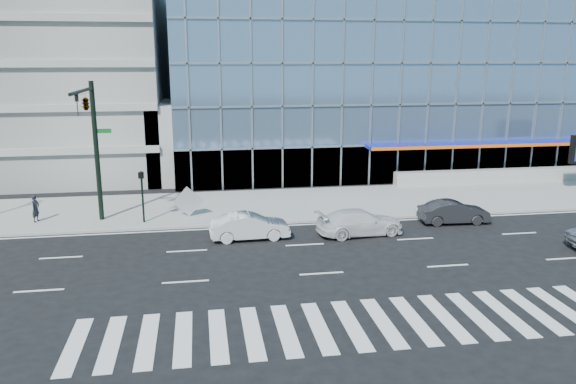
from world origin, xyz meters
name	(u,v)px	position (x,y,z in m)	size (l,w,h in m)	color
ground	(305,245)	(0.00, 0.00, 0.00)	(160.00, 160.00, 0.00)	black
sidewalk	(282,204)	(0.00, 8.00, 0.07)	(120.00, 8.00, 0.15)	gray
theatre_building	(397,77)	(14.00, 26.00, 7.50)	(42.00, 26.00, 15.00)	#6685AA
parking_garage	(22,50)	(-20.00, 26.00, 10.00)	(24.00, 24.00, 20.00)	gray
ramp_block	(189,140)	(-6.00, 18.00, 3.00)	(6.00, 8.00, 6.00)	gray
traffic_signal	(89,119)	(-11.00, 4.57, 6.16)	(1.14, 5.74, 8.00)	black
ped_signal_post	(142,189)	(-8.50, 4.94, 2.14)	(0.30, 0.33, 3.00)	black
white_suv	(360,222)	(3.29, 1.24, 0.69)	(1.94, 4.77, 1.38)	silver
white_sedan	(250,226)	(-2.71, 1.42, 0.69)	(1.47, 4.21, 1.39)	silver
dark_sedan	(454,212)	(9.29, 2.44, 0.66)	(1.41, 4.03, 1.33)	black
pedestrian	(36,208)	(-14.65, 6.11, 0.94)	(0.58, 0.38, 1.58)	black
tilted_panel	(188,201)	(-5.97, 5.83, 1.07)	(1.30, 0.06, 1.30)	#A1A1A1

